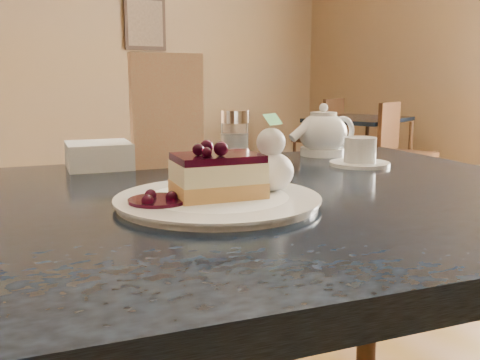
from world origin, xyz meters
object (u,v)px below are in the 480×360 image
main_table (207,248)px  tea_set (329,138)px  cheesecake_slice (218,176)px  bg_table_far_right (356,182)px  dessert_plate (218,200)px

main_table → tea_set: bearing=37.3°
main_table → cheesecake_slice: 0.14m
bg_table_far_right → dessert_plate: bearing=-156.9°
main_table → cheesecake_slice: size_ratio=9.95×
bg_table_far_right → main_table: bearing=-157.3°
dessert_plate → tea_set: 0.57m
main_table → dessert_plate: dessert_plate is taller
tea_set → bg_table_far_right: 3.84m
dessert_plate → bg_table_far_right: (3.03, 3.06, -0.78)m
main_table → bg_table_far_right: bearing=52.8°
dessert_plate → tea_set: tea_set is taller
main_table → cheesecake_slice: (-0.01, -0.06, 0.13)m
dessert_plate → bg_table_far_right: size_ratio=0.19×
tea_set → bg_table_far_right: (2.56, 2.74, -0.82)m
cheesecake_slice → bg_table_far_right: size_ratio=0.09×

